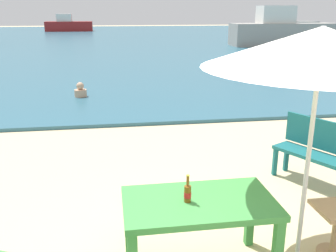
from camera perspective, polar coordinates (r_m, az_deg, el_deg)
The scene contains 10 objects.
sea_water at distance 32.97m, azimuth -7.09°, elevation 12.88°, with size 120.00×50.00×0.08m, color #2D6075.
picnic_table_green at distance 3.60m, azimuth 4.70°, elevation -12.61°, with size 1.40×0.80×0.76m.
beer_bottle_amber at distance 3.47m, azimuth 2.98°, elevation -9.95°, with size 0.07×0.07×0.26m.
patio_umbrella at distance 3.60m, azimuth 22.10°, elevation 10.90°, with size 2.10×2.10×2.30m.
side_table_wood at distance 4.31m, azimuth 24.05°, elevation -13.35°, with size 0.44×0.44×0.54m.
bench_teal_center at distance 5.78m, azimuth 21.67°, elevation -3.23°, with size 0.89×1.23×0.95m.
swimmer_person at distance 10.95m, azimuth -13.05°, elevation 5.15°, with size 0.34×0.34×0.41m.
boat_sailboat at distance 42.17m, azimuth 17.77°, elevation 14.21°, with size 5.76×1.57×2.09m.
boat_cargo_ship at distance 45.37m, azimuth -14.80°, elevation 14.50°, with size 5.16×1.41×1.88m.
boat_barge at distance 27.54m, azimuth 16.80°, elevation 13.51°, with size 7.14×1.95×2.60m.
Camera 1 is at (-1.05, -2.87, 2.43)m, focal length 40.45 mm.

